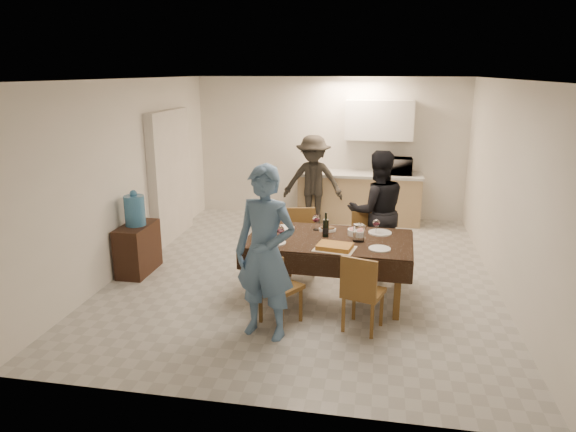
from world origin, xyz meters
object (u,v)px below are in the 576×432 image
person_near (265,253)px  dining_table (329,241)px  water_jug (135,211)px  water_pitcher (359,233)px  wine_bottle (326,225)px  person_far (377,211)px  person_kitchen (313,181)px  savoury_tart (335,247)px  console (138,249)px  microwave (397,166)px

person_near → dining_table: bearing=76.3°
water_jug → water_pitcher: size_ratio=2.00×
wine_bottle → person_far: (0.60, 1.00, -0.07)m
water_pitcher → person_kitchen: (-0.94, 3.01, -0.05)m
person_near → person_far: (1.10, 2.10, -0.07)m
wine_bottle → savoury_tart: (0.15, -0.43, -0.12)m
wine_bottle → water_pitcher: wine_bottle is taller
console → person_near: size_ratio=0.40×
wine_bottle → person_kitchen: 2.96m
water_pitcher → microwave: (0.51, 3.46, 0.19)m
wine_bottle → person_kitchen: bearing=100.5°
person_near → savoury_tart: bearing=59.8°
person_near → console: bearing=160.6°
water_jug → wine_bottle: 2.63m
person_far → person_kitchen: size_ratio=1.03×
wine_bottle → person_far: size_ratio=0.18×
dining_table → savoury_tart: size_ratio=4.47×
console → water_jug: 0.55m
water_jug → person_kitchen: bearing=51.5°
dining_table → microwave: bearing=78.2°
water_jug → savoury_tart: (2.77, -0.73, -0.09)m
dining_table → person_near: person_near is taller
water_jug → person_near: person_near is taller
water_jug → wine_bottle: bearing=-6.5°
console → person_kitchen: person_kitchen is taller
person_near → person_kitchen: bearing=104.5°
water_jug → water_pitcher: water_jug is taller
dining_table → person_kitchen: person_kitchen is taller
person_kitchen → console: bearing=-128.5°
dining_table → console: size_ratio=2.72×
water_jug → person_kitchen: size_ratio=0.25×
savoury_tart → person_near: 0.94m
microwave → person_kitchen: 1.54m
person_far → console: bearing=-3.7°
person_far → person_near: bearing=46.3°
person_near → person_kitchen: 4.01m
console → savoury_tart: size_ratio=1.64×
person_kitchen → water_pitcher: bearing=-72.7°
water_pitcher → person_far: person_far is taller
person_near → person_kitchen: size_ratio=1.12×
water_jug → person_kitchen: person_kitchen is taller
wine_bottle → microwave: (0.91, 3.36, 0.14)m
person_far → water_jug: bearing=-3.7°
microwave → person_near: person_near is taller
savoury_tart → microwave: (0.76, 3.79, 0.27)m
console → water_jug: size_ratio=1.79×
person_near → person_kitchen: (-0.04, 4.01, -0.10)m
dining_table → person_far: bearing=64.7°
savoury_tart → water_jug: bearing=165.3°
wine_bottle → savoury_tart: size_ratio=0.68×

